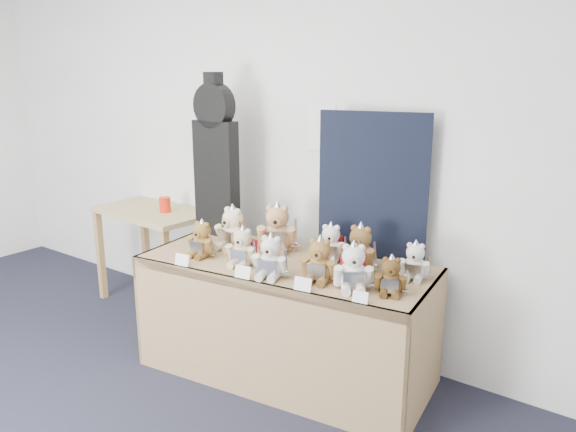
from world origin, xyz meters
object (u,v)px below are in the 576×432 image
Objects in this scene: teddy_back_left at (232,230)px; teddy_back_far_left at (237,233)px; teddy_back_centre_left at (277,230)px; teddy_back_centre_right at (331,244)px; teddy_front_left at (243,248)px; teddy_back_end at (415,263)px; teddy_front_centre at (271,258)px; teddy_front_far_right at (353,269)px; teddy_front_far_left at (202,240)px; teddy_front_right at (320,262)px; display_table at (280,291)px; teddy_back_right at (360,250)px; guitar_case at (216,158)px; side_table at (153,225)px; teddy_front_end at (391,277)px; red_cup at (165,205)px.

teddy_back_far_left is at bearing 102.74° from teddy_back_left.
teddy_back_centre_left is 1.53× the size of teddy_back_far_left.
teddy_back_left reaches higher than teddy_back_centre_right.
teddy_back_end is (0.91, 0.38, -0.01)m from teddy_front_left.
teddy_back_centre_left is at bearing 105.66° from teddy_front_centre.
teddy_back_left is (-0.98, 0.15, 0.01)m from teddy_front_far_right.
teddy_front_far_left is at bearing -157.54° from teddy_back_centre_left.
teddy_front_right is (0.82, 0.07, 0.01)m from teddy_front_far_left.
display_table is 8.26× the size of teddy_back_far_left.
teddy_back_centre_right is 0.54m from teddy_back_end.
teddy_back_centre_right is (0.19, 0.26, 0.26)m from display_table.
teddy_front_centre reaches higher than display_table.
teddy_back_centre_right is at bearing 167.69° from teddy_back_right.
guitar_case is at bearing 147.65° from teddy_front_right.
display_table is at bearing -148.01° from teddy_back_centre_right.
teddy_back_right is (0.90, 0.37, 0.02)m from teddy_front_far_left.
teddy_front_right is 0.92× the size of teddy_back_right.
display_table is 7.16× the size of teddy_back_centre_right.
teddy_front_left is 0.99m from teddy_back_end.
teddy_back_far_left is at bearing 167.94° from teddy_back_centre_left.
teddy_front_centre reaches higher than teddy_back_far_left.
side_table is 1.08m from teddy_back_far_left.
side_table is 2.26m from teddy_front_end.
side_table is 0.88× the size of guitar_case.
teddy_front_left reaches higher than teddy_front_far_left.
teddy_front_left is at bearing -116.72° from teddy_back_centre_left.
teddy_front_far_right is 0.77m from teddy_back_centre_left.
teddy_back_left is (-1.16, 0.09, 0.03)m from teddy_front_end.
guitar_case reaches higher than display_table.
teddy_back_centre_left is at bearing 45.00° from teddy_front_far_left.
teddy_front_far_right is (1.27, -0.33, -0.43)m from guitar_case.
side_table is at bearing -175.14° from red_cup.
teddy_back_right is at bearing -29.90° from teddy_back_centre_right.
side_table is 1.67m from teddy_front_centre.
guitar_case is at bearing 147.11° from teddy_front_end.
teddy_front_right is 0.78m from teddy_back_left.
teddy_front_end is at bearing -10.41° from guitar_case.
teddy_back_left is at bearing -179.15° from teddy_back_centre_left.
guitar_case is at bearing 134.17° from teddy_front_centre.
guitar_case is 4.38× the size of teddy_front_far_left.
guitar_case is 1.03m from teddy_back_centre_right.
side_table is 3.87× the size of teddy_front_far_left.
display_table is 5.93× the size of teddy_back_left.
teddy_back_left reaches higher than teddy_front_far_left.
teddy_front_centre is 0.47m from teddy_front_far_right.
teddy_back_right is (0.85, 0.14, -0.00)m from teddy_back_left.
teddy_back_end is (2.24, -0.06, 0.17)m from side_table.
teddy_back_centre_left is (-0.00, 0.34, 0.03)m from teddy_front_left.
teddy_front_centre is at bearing -32.74° from teddy_back_far_left.
teddy_front_centre reaches higher than teddy_front_end.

